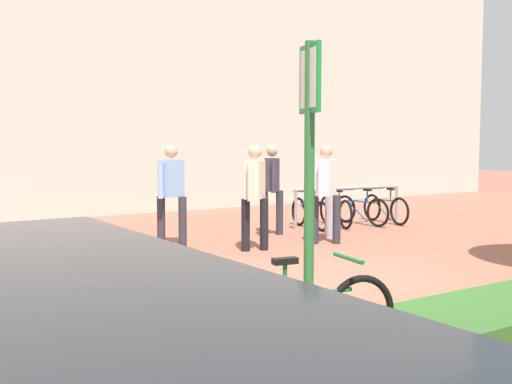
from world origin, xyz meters
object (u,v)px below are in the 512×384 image
(bike_at_sign, at_px, (306,319))
(bike_rack_cluster, at_px, (349,209))
(person_shirt_white, at_px, (326,188))
(person_suited_dark, at_px, (272,184))
(bollard_steel, at_px, (329,214))
(parking_sign_post, at_px, (309,157))
(person_shirt_blue, at_px, (171,189))
(person_casual_tan, at_px, (255,191))

(bike_at_sign, xyz_separation_m, bike_rack_cluster, (5.75, 5.95, -0.00))
(person_shirt_white, bearing_deg, bike_rack_cluster, 39.16)
(bike_at_sign, bearing_deg, person_suited_dark, 57.79)
(bollard_steel, bearing_deg, person_suited_dark, 129.85)
(person_suited_dark, bearing_deg, parking_sign_post, -122.12)
(parking_sign_post, xyz_separation_m, person_shirt_white, (3.86, 4.46, -0.65))
(person_shirt_blue, bearing_deg, person_shirt_white, -27.17)
(bike_rack_cluster, bearing_deg, person_casual_tan, -156.22)
(bollard_steel, xyz_separation_m, person_shirt_white, (-0.47, -0.47, 0.53))
(parking_sign_post, relative_size, person_shirt_blue, 1.46)
(person_suited_dark, bearing_deg, person_shirt_blue, -177.22)
(parking_sign_post, xyz_separation_m, bike_rack_cluster, (5.78, 6.03, -1.29))
(parking_sign_post, height_order, person_casual_tan, parking_sign_post)
(person_shirt_white, distance_m, person_casual_tan, 1.41)
(bike_at_sign, height_order, person_shirt_blue, person_shirt_blue)
(bike_rack_cluster, distance_m, person_suited_dark, 2.26)
(bike_rack_cluster, relative_size, bollard_steel, 2.94)
(person_casual_tan, bearing_deg, bike_at_sign, -118.34)
(person_shirt_blue, distance_m, person_shirt_white, 2.66)
(person_shirt_white, bearing_deg, person_shirt_blue, 152.83)
(person_casual_tan, bearing_deg, person_shirt_blue, 130.81)
(parking_sign_post, distance_m, person_casual_tan, 5.22)
(parking_sign_post, bearing_deg, person_casual_tan, 61.72)
(person_suited_dark, relative_size, person_casual_tan, 1.00)
(bike_rack_cluster, bearing_deg, bollard_steel, -143.02)
(bollard_steel, bearing_deg, person_shirt_blue, 165.40)
(parking_sign_post, bearing_deg, bike_at_sign, 65.07)
(bike_rack_cluster, bearing_deg, person_shirt_blue, -175.27)
(person_shirt_white, bearing_deg, bike_at_sign, -131.09)
(person_shirt_white, height_order, person_suited_dark, same)
(parking_sign_post, bearing_deg, bike_rack_cluster, 46.19)
(person_shirt_white, relative_size, person_casual_tan, 1.00)
(person_casual_tan, bearing_deg, person_suited_dark, 46.03)
(bike_rack_cluster, height_order, person_shirt_blue, person_shirt_blue)
(bollard_steel, relative_size, person_shirt_blue, 0.52)
(bike_rack_cluster, distance_m, bollard_steel, 1.82)
(bike_at_sign, height_order, person_casual_tan, person_casual_tan)
(parking_sign_post, xyz_separation_m, bike_at_sign, (0.04, 0.08, -1.29))
(bike_rack_cluster, xyz_separation_m, bollard_steel, (-1.45, -1.09, 0.10))
(bollard_steel, bearing_deg, person_casual_tan, -168.76)
(parking_sign_post, relative_size, person_shirt_white, 1.46)
(person_shirt_blue, bearing_deg, person_casual_tan, -49.19)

